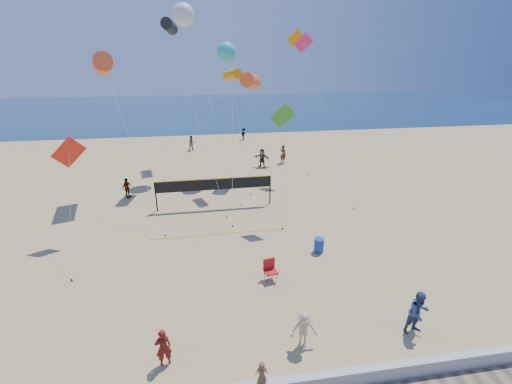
{
  "coord_description": "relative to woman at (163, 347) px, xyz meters",
  "views": [
    {
      "loc": [
        -1.73,
        -10.83,
        10.53
      ],
      "look_at": [
        0.3,
        2.0,
        5.27
      ],
      "focal_mm": 24.0,
      "sensor_mm": 36.0,
      "label": 1
    }
  ],
  "objects": [
    {
      "name": "toddler",
      "position": [
        3.27,
        -1.78,
        0.24
      ],
      "size": [
        0.42,
        0.28,
        0.85
      ],
      "primitive_type": "imported",
      "rotation": [
        0.0,
        0.0,
        3.16
      ],
      "color": "brown",
      "rests_on": "seawall"
    },
    {
      "name": "kite_3",
      "position": [
        -5.72,
        10.48,
        4.36
      ],
      "size": [
        1.92,
        5.1,
        6.28
      ],
      "rotation": [
        0.0,
        0.0,
        0.34
      ],
      "color": "red",
      "rests_on": "ground"
    },
    {
      "name": "kite_6",
      "position": [
        0.84,
        22.92,
        12.78
      ],
      "size": [
        4.72,
        10.62,
        14.47
      ],
      "rotation": [
        0.0,
        0.0,
        0.38
      ],
      "color": "silver",
      "rests_on": "ground"
    },
    {
      "name": "bystander_b",
      "position": [
        5.21,
        0.02,
        0.02
      ],
      "size": [
        1.06,
        0.63,
        1.61
      ],
      "primitive_type": "imported",
      "rotation": [
        0.0,
        0.0,
        -0.03
      ],
      "color": "tan",
      "rests_on": "ground"
    },
    {
      "name": "ground",
      "position": [
        3.57,
        1.19,
        -0.78
      ],
      "size": [
        120.0,
        120.0,
        0.0
      ],
      "primitive_type": "plane",
      "color": "tan",
      "rests_on": "ground"
    },
    {
      "name": "camp_chair",
      "position": [
        4.76,
        4.39,
        -0.14
      ],
      "size": [
        0.7,
        0.83,
        1.25
      ],
      "rotation": [
        0.0,
        0.0,
        0.19
      ],
      "color": "red",
      "rests_on": "ground"
    },
    {
      "name": "kite_0",
      "position": [
        -4.89,
        17.61,
        9.07
      ],
      "size": [
        5.18,
        9.64,
        10.71
      ],
      "rotation": [
        0.0,
        0.0,
        0.28
      ],
      "color": "#F25825",
      "rests_on": "ground"
    },
    {
      "name": "kite_9",
      "position": [
        11.45,
        26.02,
        10.47
      ],
      "size": [
        1.72,
        7.43,
        12.85
      ],
      "rotation": [
        0.0,
        0.0,
        0.36
      ],
      "color": "orange",
      "rests_on": "ground"
    },
    {
      "name": "kite_1",
      "position": [
        -0.21,
        20.28,
        11.7
      ],
      "size": [
        4.02,
        9.8,
        13.08
      ],
      "rotation": [
        0.0,
        0.0,
        -0.14
      ],
      "color": "black",
      "rests_on": "ground"
    },
    {
      "name": "kite_10",
      "position": [
        6.13,
        20.34,
        7.59
      ],
      "size": [
        2.19,
        6.44,
        9.16
      ],
      "rotation": [
        0.0,
        0.0,
        -0.38
      ],
      "color": "#F25825",
      "rests_on": "ground"
    },
    {
      "name": "bystander_a",
      "position": [
        9.92,
        0.01,
        0.18
      ],
      "size": [
        1.02,
        0.84,
        1.92
      ],
      "primitive_type": "imported",
      "rotation": [
        0.0,
        0.0,
        0.13
      ],
      "color": "navy",
      "rests_on": "ground"
    },
    {
      "name": "far_person_3",
      "position": [
        0.55,
        29.99,
        0.09
      ],
      "size": [
        1.02,
        0.92,
        1.74
      ],
      "primitive_type": "imported",
      "rotation": [
        0.0,
        0.0,
        0.36
      ],
      "color": "gray",
      "rests_on": "ground"
    },
    {
      "name": "far_person_4",
      "position": [
        7.19,
        34.57,
        -0.04
      ],
      "size": [
        1.0,
        1.1,
        1.49
      ],
      "primitive_type": "imported",
      "rotation": [
        0.0,
        0.0,
        0.97
      ],
      "color": "gray",
      "rests_on": "ground"
    },
    {
      "name": "kite_2",
      "position": [
        4.34,
        17.75,
        8.24
      ],
      "size": [
        1.66,
        8.49,
        9.53
      ],
      "rotation": [
        0.0,
        0.0,
        0.41
      ],
      "color": "orange",
      "rests_on": "ground"
    },
    {
      "name": "far_person_1",
      "position": [
        7.54,
        22.66,
        0.13
      ],
      "size": [
        1.71,
        1.35,
        1.82
      ],
      "primitive_type": "imported",
      "rotation": [
        0.0,
        0.0,
        -0.56
      ],
      "color": "gray",
      "rests_on": "ground"
    },
    {
      "name": "kite_4",
      "position": [
        6.76,
        10.99,
        5.86
      ],
      "size": [
        1.52,
        2.01,
        7.78
      ],
      "rotation": [
        0.0,
        0.0,
        -0.18
      ],
      "color": "green",
      "rests_on": "ground"
    },
    {
      "name": "kite_5",
      "position": [
        10.72,
        19.81,
        9.8
      ],
      "size": [
        2.65,
        9.13,
        12.18
      ],
      "rotation": [
        0.0,
        0.0,
        -0.24
      ],
      "color": "#EF2B64",
      "rests_on": "ground"
    },
    {
      "name": "woman",
      "position": [
        0.0,
        0.0,
        0.0
      ],
      "size": [
        0.64,
        0.5,
        1.57
      ],
      "primitive_type": "imported",
      "rotation": [
        0.0,
        0.0,
        3.39
      ],
      "color": "#62120D",
      "rests_on": "ground"
    },
    {
      "name": "far_person_2",
      "position": [
        9.89,
        23.52,
        0.16
      ],
      "size": [
        0.79,
        0.82,
        1.89
      ],
      "primitive_type": "imported",
      "rotation": [
        0.0,
        0.0,
        2.24
      ],
      "color": "gray",
      "rests_on": "ground"
    },
    {
      "name": "far_person_0",
      "position": [
        -4.25,
        16.47,
        0.02
      ],
      "size": [
        0.85,
        0.99,
        1.6
      ],
      "primitive_type": "imported",
      "rotation": [
        0.0,
        0.0,
        0.96
      ],
      "color": "gray",
      "rests_on": "ground"
    },
    {
      "name": "ocean",
      "position": [
        3.57,
        63.19,
        -0.77
      ],
      "size": [
        140.0,
        50.0,
        0.03
      ],
      "primitive_type": "cube",
      "color": "#102A4E",
      "rests_on": "ground"
    },
    {
      "name": "volleyball_net",
      "position": [
        2.44,
        13.56,
        0.75
      ],
      "size": [
        8.57,
        8.42,
        2.26
      ],
      "rotation": [
        0.0,
        0.0,
        0.01
      ],
      "color": "black",
      "rests_on": "ground"
    },
    {
      "name": "trash_barrel",
      "position": [
        8.01,
        6.48,
        -0.36
      ],
      "size": [
        0.59,
        0.59,
        0.84
      ],
      "primitive_type": "cylinder",
      "rotation": [
        0.0,
        0.0,
        -0.07
      ],
      "color": "navy",
      "rests_on": "ground"
    },
    {
      "name": "kite_7",
      "position": [
        4.18,
        20.88,
        9.89
      ],
      "size": [
        2.55,
        3.67,
        11.45
      ],
      "rotation": [
        0.0,
        0.0,
        0.31
      ],
      "color": "#27B5BF",
      "rests_on": "ground"
    },
    {
      "name": "kite_8",
      "position": [
        0.88,
        26.95,
        12.85
      ],
      "size": [
        3.56,
        8.11,
        14.28
      ],
      "rotation": [
        0.0,
        0.0,
        0.25
      ],
      "color": "green",
      "rests_on": "ground"
    }
  ]
}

